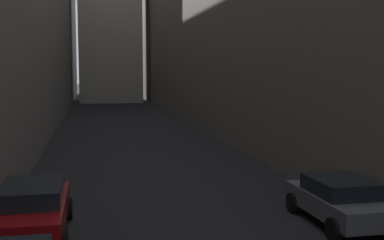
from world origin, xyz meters
TOP-DOWN VIEW (x-y plane):
  - ground_plane at (0.00, 48.00)m, footprint 264.00×264.00m
  - parked_car_left_third at (-4.40, 17.80)m, footprint 1.99×4.60m
  - parked_car_right_third at (4.40, 17.24)m, footprint 1.97×4.05m

SIDE VIEW (x-z plane):
  - ground_plane at x=0.00m, z-range 0.00..0.00m
  - parked_car_right_third at x=4.40m, z-range 0.05..1.42m
  - parked_car_left_third at x=-4.40m, z-range 0.05..1.54m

